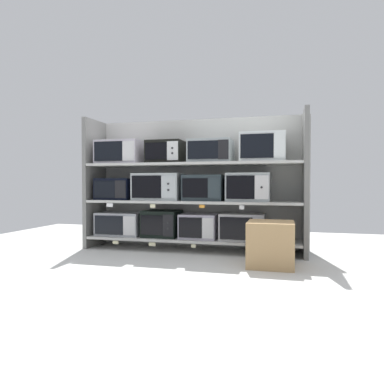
{
  "coord_description": "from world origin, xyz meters",
  "views": [
    {
      "loc": [
        1.06,
        -4.09,
        0.8
      ],
      "look_at": [
        0.0,
        0.0,
        0.7
      ],
      "focal_mm": 33.14,
      "sensor_mm": 36.0,
      "label": 1
    }
  ],
  "objects_px": {
    "microwave_1": "(162,223)",
    "microwave_11": "(263,148)",
    "microwave_6": "(204,188)",
    "microwave_9": "(165,152)",
    "microwave_4": "(117,189)",
    "microwave_7": "(249,187)",
    "shipping_carton": "(271,244)",
    "microwave_8": "(121,153)",
    "microwave_10": "(211,151)",
    "microwave_0": "(121,224)",
    "microwave_5": "(159,187)",
    "microwave_2": "(200,226)",
    "microwave_3": "(243,226)"
  },
  "relations": [
    {
      "from": "microwave_4",
      "to": "microwave_11",
      "type": "bearing_deg",
      "value": -0.0
    },
    {
      "from": "microwave_1",
      "to": "microwave_9",
      "type": "bearing_deg",
      "value": -0.02
    },
    {
      "from": "microwave_0",
      "to": "microwave_10",
      "type": "bearing_deg",
      "value": 0.01
    },
    {
      "from": "microwave_5",
      "to": "microwave_1",
      "type": "bearing_deg",
      "value": 0.44
    },
    {
      "from": "microwave_7",
      "to": "microwave_8",
      "type": "bearing_deg",
      "value": -180.0
    },
    {
      "from": "microwave_10",
      "to": "microwave_11",
      "type": "xyz_separation_m",
      "value": [
        0.6,
        -0.0,
        0.03
      ]
    },
    {
      "from": "microwave_1",
      "to": "microwave_7",
      "type": "bearing_deg",
      "value": -0.01
    },
    {
      "from": "microwave_9",
      "to": "microwave_11",
      "type": "bearing_deg",
      "value": -0.01
    },
    {
      "from": "microwave_5",
      "to": "microwave_3",
      "type": "bearing_deg",
      "value": -0.0
    },
    {
      "from": "microwave_2",
      "to": "microwave_9",
      "type": "xyz_separation_m",
      "value": [
        -0.43,
        0.0,
        0.88
      ]
    },
    {
      "from": "microwave_5",
      "to": "microwave_7",
      "type": "bearing_deg",
      "value": 0.0
    },
    {
      "from": "microwave_1",
      "to": "microwave_11",
      "type": "height_order",
      "value": "microwave_11"
    },
    {
      "from": "microwave_6",
      "to": "microwave_10",
      "type": "relative_size",
      "value": 0.94
    },
    {
      "from": "microwave_0",
      "to": "microwave_8",
      "type": "bearing_deg",
      "value": -179.69
    },
    {
      "from": "microwave_1",
      "to": "microwave_7",
      "type": "relative_size",
      "value": 0.88
    },
    {
      "from": "microwave_4",
      "to": "shipping_carton",
      "type": "xyz_separation_m",
      "value": [
        1.92,
        -0.6,
        -0.51
      ]
    },
    {
      "from": "microwave_4",
      "to": "microwave_1",
      "type": "bearing_deg",
      "value": 0.02
    },
    {
      "from": "microwave_5",
      "to": "microwave_9",
      "type": "bearing_deg",
      "value": 0.2
    },
    {
      "from": "microwave_10",
      "to": "shipping_carton",
      "type": "relative_size",
      "value": 1.13
    },
    {
      "from": "microwave_1",
      "to": "microwave_8",
      "type": "bearing_deg",
      "value": -179.97
    },
    {
      "from": "microwave_10",
      "to": "microwave_11",
      "type": "height_order",
      "value": "microwave_11"
    },
    {
      "from": "microwave_1",
      "to": "microwave_5",
      "type": "height_order",
      "value": "microwave_5"
    },
    {
      "from": "microwave_3",
      "to": "microwave_5",
      "type": "distance_m",
      "value": 1.12
    },
    {
      "from": "microwave_0",
      "to": "microwave_5",
      "type": "distance_m",
      "value": 0.68
    },
    {
      "from": "microwave_6",
      "to": "microwave_9",
      "type": "xyz_separation_m",
      "value": [
        -0.48,
        -0.0,
        0.43
      ]
    },
    {
      "from": "microwave_7",
      "to": "microwave_8",
      "type": "relative_size",
      "value": 0.88
    },
    {
      "from": "microwave_9",
      "to": "microwave_10",
      "type": "distance_m",
      "value": 0.56
    },
    {
      "from": "microwave_7",
      "to": "microwave_8",
      "type": "distance_m",
      "value": 1.65
    },
    {
      "from": "microwave_2",
      "to": "microwave_9",
      "type": "distance_m",
      "value": 0.98
    },
    {
      "from": "microwave_1",
      "to": "microwave_9",
      "type": "height_order",
      "value": "microwave_9"
    },
    {
      "from": "microwave_9",
      "to": "microwave_6",
      "type": "bearing_deg",
      "value": 0.01
    },
    {
      "from": "microwave_1",
      "to": "microwave_11",
      "type": "distance_m",
      "value": 1.5
    },
    {
      "from": "microwave_9",
      "to": "microwave_10",
      "type": "bearing_deg",
      "value": -0.01
    },
    {
      "from": "microwave_1",
      "to": "microwave_5",
      "type": "relative_size",
      "value": 0.74
    },
    {
      "from": "microwave_2",
      "to": "microwave_3",
      "type": "relative_size",
      "value": 0.86
    },
    {
      "from": "microwave_6",
      "to": "microwave_3",
      "type": "bearing_deg",
      "value": -0.05
    },
    {
      "from": "microwave_0",
      "to": "microwave_5",
      "type": "xyz_separation_m",
      "value": [
        0.5,
        -0.0,
        0.47
      ]
    },
    {
      "from": "microwave_1",
      "to": "microwave_2",
      "type": "distance_m",
      "value": 0.47
    },
    {
      "from": "microwave_7",
      "to": "shipping_carton",
      "type": "distance_m",
      "value": 0.85
    },
    {
      "from": "microwave_0",
      "to": "microwave_10",
      "type": "height_order",
      "value": "microwave_10"
    },
    {
      "from": "microwave_1",
      "to": "microwave_4",
      "type": "relative_size",
      "value": 0.96
    },
    {
      "from": "microwave_4",
      "to": "microwave_11",
      "type": "height_order",
      "value": "microwave_11"
    },
    {
      "from": "microwave_8",
      "to": "microwave_2",
      "type": "bearing_deg",
      "value": 0.0
    },
    {
      "from": "microwave_0",
      "to": "shipping_carton",
      "type": "bearing_deg",
      "value": -17.77
    },
    {
      "from": "microwave_11",
      "to": "microwave_7",
      "type": "bearing_deg",
      "value": 179.98
    },
    {
      "from": "microwave_2",
      "to": "microwave_8",
      "type": "xyz_separation_m",
      "value": [
        -1.02,
        -0.0,
        0.89
      ]
    },
    {
      "from": "microwave_4",
      "to": "shipping_carton",
      "type": "height_order",
      "value": "microwave_4"
    },
    {
      "from": "microwave_4",
      "to": "microwave_8",
      "type": "height_order",
      "value": "microwave_8"
    },
    {
      "from": "microwave_3",
      "to": "microwave_11",
      "type": "distance_m",
      "value": 0.93
    },
    {
      "from": "microwave_2",
      "to": "microwave_5",
      "type": "bearing_deg",
      "value": -179.99
    }
  ]
}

